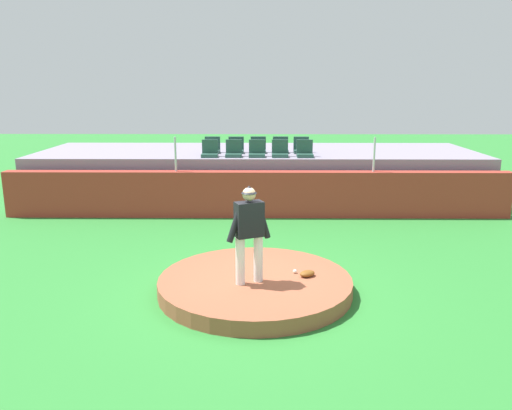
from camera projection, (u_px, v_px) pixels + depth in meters
name	position (u px, v px, depth m)	size (l,w,h in m)	color
ground_plane	(255.00, 292.00, 9.26)	(60.00, 60.00, 0.00)	#2C7E31
pitchers_mound	(255.00, 285.00, 9.22)	(3.51, 3.51, 0.28)	#985237
pitcher	(249.00, 227.00, 8.74)	(0.79, 0.44, 1.74)	white
baseball	(295.00, 271.00, 9.40)	(0.07, 0.07, 0.07)	white
fielding_glove	(307.00, 274.00, 9.24)	(0.30, 0.20, 0.11)	brown
brick_barrier	(257.00, 194.00, 14.40)	(14.30, 0.40, 1.31)	#A43429
fence_post_left	(175.00, 154.00, 14.15)	(0.06, 0.06, 0.96)	silver
fence_post_right	(374.00, 154.00, 14.10)	(0.06, 0.06, 0.96)	silver
bleacher_platform	(258.00, 174.00, 16.83)	(14.05, 4.19, 1.59)	gray
stadium_chair_0	(210.00, 152.00, 15.08)	(0.48, 0.44, 0.50)	#264C40
stadium_chair_1	(234.00, 151.00, 15.11)	(0.48, 0.44, 0.50)	#264C40
stadium_chair_2	(257.00, 151.00, 15.09)	(0.48, 0.44, 0.50)	#264C40
stadium_chair_3	(280.00, 152.00, 15.08)	(0.48, 0.44, 0.50)	#264C40
stadium_chair_4	(305.00, 152.00, 15.06)	(0.48, 0.44, 0.50)	#264C40
stadium_chair_5	(212.00, 148.00, 15.96)	(0.48, 0.44, 0.50)	#264C40
stadium_chair_6	(236.00, 148.00, 15.94)	(0.48, 0.44, 0.50)	#264C40
stadium_chair_7	(258.00, 148.00, 15.97)	(0.48, 0.44, 0.50)	#264C40
stadium_chair_8	(281.00, 148.00, 15.97)	(0.48, 0.44, 0.50)	#264C40
stadium_chair_9	(301.00, 148.00, 15.93)	(0.48, 0.44, 0.50)	#264C40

